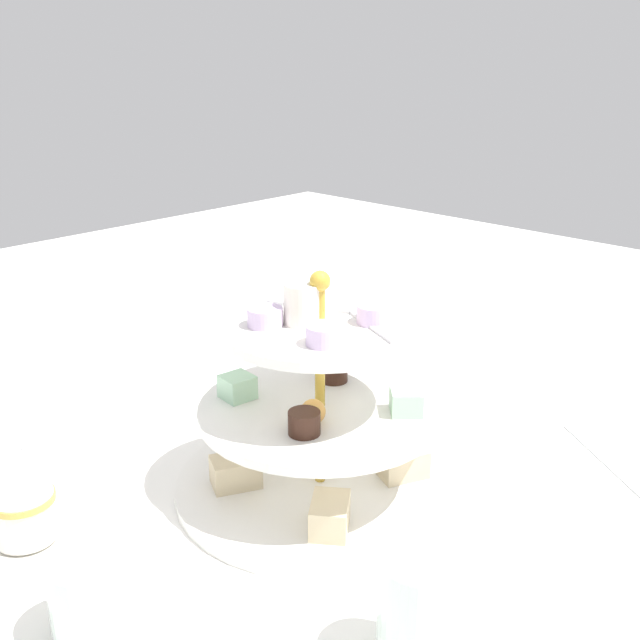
{
  "coord_description": "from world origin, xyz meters",
  "views": [
    {
      "loc": [
        -0.47,
        0.5,
        0.43
      ],
      "look_at": [
        0.0,
        0.0,
        0.18
      ],
      "focal_mm": 43.08,
      "sensor_mm": 36.0,
      "label": 1
    }
  ],
  "objects": [
    {
      "name": "butter_knife_left",
      "position": [
        -0.19,
        -0.26,
        0.0
      ],
      "size": [
        0.15,
        0.11,
        0.0
      ],
      "primitive_type": "cube",
      "rotation": [
        0.0,
        0.0,
        5.68
      ],
      "color": "silver",
      "rests_on": "ground_plane"
    },
    {
      "name": "water_glass_mid_back",
      "position": [
        -0.21,
        0.12,
        0.04
      ],
      "size": [
        0.06,
        0.06,
        0.09
      ],
      "primitive_type": "cylinder",
      "color": "silver",
      "rests_on": "ground_plane"
    },
    {
      "name": "ground_plane",
      "position": [
        0.0,
        0.0,
        0.0
      ],
      "size": [
        2.4,
        2.4,
        0.0
      ],
      "primitive_type": "plane",
      "color": "white"
    },
    {
      "name": "water_glass_short_left",
      "position": [
        -0.02,
        0.27,
        0.03
      ],
      "size": [
        0.06,
        0.06,
        0.07
      ],
      "primitive_type": "cylinder",
      "color": "silver",
      "rests_on": "ground_plane"
    },
    {
      "name": "butter_knife_right",
      "position": [
        0.31,
        0.09,
        0.0
      ],
      "size": [
        0.04,
        0.17,
        0.0
      ],
      "primitive_type": "cube",
      "rotation": [
        0.0,
        0.0,
        8.01
      ],
      "color": "silver",
      "rests_on": "ground_plane"
    },
    {
      "name": "tiered_serving_stand",
      "position": [
        0.0,
        0.0,
        0.07
      ],
      "size": [
        0.3,
        0.3,
        0.23
      ],
      "color": "white",
      "rests_on": "ground_plane"
    },
    {
      "name": "water_glass_tall_right",
      "position": [
        0.19,
        -0.2,
        0.06
      ],
      "size": [
        0.07,
        0.07,
        0.13
      ],
      "primitive_type": "cylinder",
      "color": "silver",
      "rests_on": "ground_plane"
    },
    {
      "name": "teacup_with_saucer",
      "position": [
        0.13,
        0.25,
        0.02
      ],
      "size": [
        0.09,
        0.09,
        0.05
      ],
      "color": "white",
      "rests_on": "ground_plane"
    }
  ]
}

